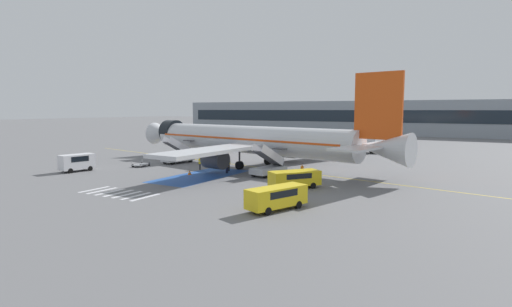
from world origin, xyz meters
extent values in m
plane|color=slate|center=(0.00, 0.00, 0.00)|extent=(600.00, 600.00, 0.00)
cube|color=gold|center=(0.05, 0.48, 0.00)|extent=(78.04, 14.52, 0.01)
cube|color=#2856A8|center=(0.05, -9.86, 0.00)|extent=(5.97, 13.39, 0.01)
cube|color=silver|center=(-4.15, -21.79, 0.00)|extent=(0.44, 3.60, 0.01)
cube|color=silver|center=(-2.95, -21.79, 0.00)|extent=(0.44, 3.60, 0.01)
cube|color=silver|center=(-1.75, -21.79, 0.00)|extent=(0.44, 3.60, 0.01)
cube|color=silver|center=(-0.55, -21.79, 0.00)|extent=(0.44, 3.60, 0.01)
cube|color=silver|center=(0.65, -21.79, 0.00)|extent=(0.44, 3.60, 0.01)
cube|color=silver|center=(1.85, -21.79, 0.00)|extent=(0.44, 3.60, 0.01)
cube|color=silver|center=(3.05, -21.79, 0.00)|extent=(0.44, 3.60, 0.01)
cylinder|color=silver|center=(0.05, 0.48, 3.81)|extent=(35.44, 10.22, 3.90)
cone|color=silver|center=(-19.43, 4.05, 3.81)|extent=(4.92, 4.54, 3.83)
cone|color=silver|center=(20.30, -3.24, 3.81)|extent=(6.44, 4.75, 3.75)
cylinder|color=black|center=(-16.54, 3.52, 4.30)|extent=(3.02, 4.30, 3.94)
cube|color=#DB4C14|center=(0.05, 0.48, 4.00)|extent=(32.67, 9.79, 0.24)
cube|color=silver|center=(1.88, -9.35, 3.22)|extent=(5.43, 18.08, 0.44)
cylinder|color=#38383D|center=(0.46, -7.41, 1.80)|extent=(3.42, 2.86, 2.35)
cube|color=silver|center=(5.25, 9.02, 3.22)|extent=(10.10, 18.46, 0.44)
cylinder|color=#38383D|center=(3.23, 7.70, 1.80)|extent=(3.42, 2.86, 2.35)
cube|color=#DB4C14|center=(19.44, -3.08, 8.46)|extent=(5.44, 1.34, 7.35)
cube|color=silver|center=(18.19, -6.63, 4.00)|extent=(4.59, 6.78, 0.24)
cube|color=silver|center=(19.53, 0.67, 4.00)|extent=(4.59, 6.78, 0.24)
cylinder|color=#38383D|center=(-12.10, 2.71, 1.92)|extent=(0.20, 0.20, 3.00)
cylinder|color=black|center=(-12.10, 2.71, 0.42)|extent=(0.88, 0.43, 0.84)
cylinder|color=#38383D|center=(1.16, -2.83, 1.89)|extent=(0.24, 0.24, 2.67)
cylinder|color=black|center=(1.16, -2.83, 0.55)|extent=(1.19, 0.79, 1.10)
cylinder|color=#38383D|center=(2.26, 3.17, 1.89)|extent=(0.24, 0.24, 2.67)
cylinder|color=black|center=(2.26, 3.17, 0.55)|extent=(1.19, 0.79, 1.10)
cube|color=#ADB2BA|center=(-10.32, -2.25, 0.70)|extent=(3.03, 5.12, 0.70)
cylinder|color=black|center=(-10.94, -0.43, 0.35)|extent=(0.34, 0.73, 0.70)
cylinder|color=black|center=(-9.10, -0.76, 0.35)|extent=(0.34, 0.73, 0.70)
cylinder|color=black|center=(-11.54, -3.73, 0.35)|extent=(0.34, 0.73, 0.70)
cylinder|color=black|center=(-9.70, -4.07, 0.35)|extent=(0.34, 0.73, 0.70)
cube|color=#4C4C51|center=(-10.32, -2.25, 2.16)|extent=(2.16, 4.35, 2.36)
cube|color=#4C4C51|center=(-9.91, 0.00, 3.27)|extent=(1.82, 1.38, 0.12)
cube|color=silver|center=(-11.08, -2.11, 2.63)|extent=(0.88, 4.47, 3.05)
cube|color=silver|center=(-9.56, -2.39, 2.63)|extent=(0.88, 4.47, 3.05)
cube|color=#ADB2BA|center=(7.05, -5.44, 0.70)|extent=(3.03, 5.12, 0.70)
cylinder|color=black|center=(6.43, -3.62, 0.35)|extent=(0.34, 0.73, 0.70)
cylinder|color=black|center=(8.27, -3.95, 0.35)|extent=(0.34, 0.73, 0.70)
cylinder|color=black|center=(5.82, -6.92, 0.35)|extent=(0.34, 0.73, 0.70)
cylinder|color=black|center=(7.66, -7.26, 0.35)|extent=(0.34, 0.73, 0.70)
cube|color=#4C4C51|center=(7.05, -5.44, 2.10)|extent=(2.16, 4.34, 2.24)
cube|color=#4C4C51|center=(7.46, -3.19, 3.15)|extent=(1.82, 1.38, 0.12)
cube|color=silver|center=(6.29, -5.30, 2.58)|extent=(0.87, 4.45, 2.94)
cube|color=silver|center=(7.80, -5.58, 2.58)|extent=(0.87, 4.45, 2.94)
cube|color=#38383D|center=(8.65, 26.32, 0.78)|extent=(9.20, 3.24, 0.60)
cube|color=silver|center=(4.25, 25.95, 1.28)|extent=(2.20, 2.53, 1.60)
cube|color=black|center=(3.26, 25.87, 1.60)|extent=(0.21, 2.00, 0.70)
cylinder|color=#B7BCC4|center=(9.05, 26.36, 2.20)|extent=(6.38, 2.74, 2.23)
cylinder|color=gold|center=(9.05, 26.36, 2.20)|extent=(0.54, 2.30, 2.28)
cylinder|color=black|center=(4.75, 24.80, 0.48)|extent=(0.98, 0.36, 0.96)
cylinder|color=black|center=(4.56, 27.17, 0.48)|extent=(0.98, 0.36, 0.96)
cylinder|color=black|center=(9.25, 25.18, 0.48)|extent=(0.98, 0.36, 0.96)
cylinder|color=black|center=(9.05, 27.55, 0.48)|extent=(0.98, 0.36, 0.96)
cylinder|color=black|center=(11.75, 25.39, 0.48)|extent=(0.98, 0.36, 0.96)
cylinder|color=black|center=(11.55, 27.76, 0.48)|extent=(0.98, 0.36, 0.96)
cube|color=yellow|center=(13.11, -10.88, 1.06)|extent=(4.76, 5.37, 1.48)
cube|color=black|center=(13.11, -10.88, 1.39)|extent=(3.36, 3.52, 0.53)
cylinder|color=black|center=(13.34, -9.04, 0.32)|extent=(0.55, 0.63, 0.64)
cylinder|color=black|center=(14.82, -10.16, 0.32)|extent=(0.55, 0.63, 0.64)
cylinder|color=black|center=(11.39, -11.61, 0.32)|extent=(0.55, 0.63, 0.64)
cylinder|color=black|center=(12.87, -12.73, 0.32)|extent=(0.55, 0.63, 0.64)
cube|color=yellow|center=(15.62, -19.73, 1.10)|extent=(3.53, 5.64, 1.57)
cube|color=black|center=(15.62, -19.73, 1.45)|extent=(2.73, 3.39, 0.56)
cylinder|color=black|center=(15.82, -21.57, 0.32)|extent=(0.41, 0.67, 0.64)
cylinder|color=black|center=(14.28, -21.00, 0.32)|extent=(0.41, 0.67, 0.64)
cylinder|color=black|center=(16.97, -18.46, 0.32)|extent=(0.41, 0.67, 0.64)
cylinder|color=black|center=(15.42, -17.89, 0.32)|extent=(0.41, 0.67, 0.64)
cube|color=silver|center=(-16.16, -15.15, 1.28)|extent=(2.48, 4.48, 1.93)
cube|color=black|center=(-16.16, -15.15, 1.71)|extent=(2.21, 2.60, 0.69)
cylinder|color=black|center=(-16.78, -13.72, 0.32)|extent=(0.30, 0.66, 0.64)
cylinder|color=black|center=(-15.12, -13.98, 0.32)|extent=(0.30, 0.66, 0.64)
cylinder|color=black|center=(-17.20, -16.31, 0.32)|extent=(0.30, 0.66, 0.64)
cylinder|color=black|center=(-15.54, -16.58, 0.32)|extent=(0.30, 0.66, 0.64)
cube|color=gray|center=(-12.46, -7.57, 0.26)|extent=(1.93, 2.82, 0.12)
cylinder|color=black|center=(-13.27, -6.66, 0.20)|extent=(0.17, 0.41, 0.40)
cylinder|color=black|center=(-12.01, -6.44, 0.20)|extent=(0.17, 0.41, 0.40)
cylinder|color=black|center=(-12.91, -8.71, 0.20)|extent=(0.17, 0.41, 0.40)
cylinder|color=black|center=(-11.65, -8.49, 0.20)|extent=(0.17, 0.41, 0.40)
cylinder|color=gray|center=(-13.35, -6.52, 0.59)|extent=(0.05, 0.05, 0.55)
cylinder|color=gray|center=(-11.99, -6.28, 0.59)|extent=(0.05, 0.05, 0.55)
cylinder|color=gray|center=(-12.93, -8.87, 0.59)|extent=(0.05, 0.05, 0.55)
cylinder|color=gray|center=(-11.57, -8.63, 0.59)|extent=(0.05, 0.05, 0.55)
cylinder|color=#191E38|center=(11.20, -4.60, 0.39)|extent=(0.14, 0.14, 0.77)
cylinder|color=#191E38|center=(11.20, -4.77, 0.39)|extent=(0.14, 0.14, 0.77)
cube|color=orange|center=(11.20, -4.69, 1.08)|extent=(0.23, 0.43, 0.61)
cube|color=silver|center=(11.20, -4.69, 1.08)|extent=(0.25, 0.44, 0.06)
sphere|color=tan|center=(11.20, -4.69, 1.49)|extent=(0.21, 0.21, 0.21)
cylinder|color=#2D2D33|center=(-3.17, -5.97, 0.41)|extent=(0.14, 0.14, 0.82)
cylinder|color=#2D2D33|center=(-3.22, -5.81, 0.41)|extent=(0.14, 0.14, 0.82)
cube|color=yellow|center=(-3.20, -5.89, 1.14)|extent=(0.33, 0.46, 0.65)
cube|color=silver|center=(-3.20, -5.89, 1.14)|extent=(0.34, 0.48, 0.06)
sphere|color=tan|center=(-3.20, -5.89, 1.57)|extent=(0.22, 0.22, 0.22)
cylinder|color=black|center=(0.65, -4.83, 0.45)|extent=(0.14, 0.14, 0.89)
cylinder|color=black|center=(0.74, -4.69, 0.45)|extent=(0.14, 0.14, 0.89)
cube|color=yellow|center=(0.69, -4.76, 1.24)|extent=(0.41, 0.47, 0.71)
cube|color=silver|center=(0.69, -4.76, 1.24)|extent=(0.42, 0.49, 0.06)
sphere|color=beige|center=(0.69, -4.76, 1.72)|extent=(0.24, 0.24, 0.24)
cylinder|color=#191E38|center=(1.61, -6.39, 0.40)|extent=(0.14, 0.14, 0.81)
cylinder|color=#191E38|center=(1.55, -6.55, 0.40)|extent=(0.14, 0.14, 0.81)
cube|color=orange|center=(1.58, -6.47, 1.13)|extent=(0.35, 0.47, 0.64)
cube|color=silver|center=(1.58, -6.47, 1.13)|extent=(0.37, 0.48, 0.06)
sphere|color=tan|center=(1.58, -6.47, 1.56)|extent=(0.22, 0.22, 0.22)
cone|color=orange|center=(-1.71, -9.81, 0.28)|extent=(0.51, 0.51, 0.56)
cylinder|color=white|center=(-1.71, -9.81, 0.31)|extent=(0.28, 0.28, 0.07)
cube|color=#89939E|center=(-4.87, 84.74, 5.39)|extent=(137.99, 12.00, 10.78)
cube|color=#19232D|center=(-4.87, 78.69, 5.93)|extent=(132.48, 0.10, 3.77)
camera|label=1|loc=(30.18, -47.76, 8.09)|focal=28.00mm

